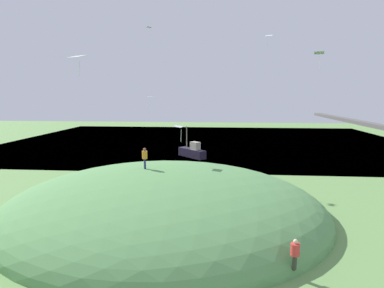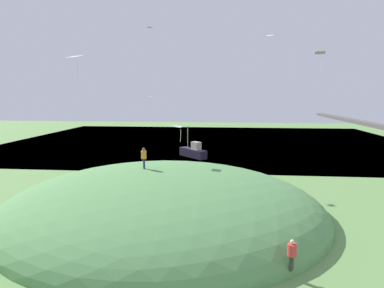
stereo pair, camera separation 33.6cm
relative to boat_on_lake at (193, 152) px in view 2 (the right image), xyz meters
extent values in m
plane|color=#65934D|center=(15.42, 1.52, -0.84)|extent=(160.00, 160.00, 0.00)
cube|color=#31566A|center=(-18.33, 1.52, -1.04)|extent=(57.32, 80.00, 0.40)
ellipsoid|color=#599151|center=(23.49, -0.31, -0.84)|extent=(24.10, 26.21, 6.96)
cube|color=#5A5854|center=(-18.33, 31.03, 3.36)|extent=(51.59, 1.80, 0.70)
cube|color=#221C30|center=(-0.08, -0.08, -0.20)|extent=(4.78, 4.59, 1.28)
cube|color=#AEA592|center=(0.50, 0.47, 1.03)|extent=(1.72, 1.69, 1.18)
cylinder|color=gray|center=(-1.06, -0.99, 2.15)|extent=(0.14, 0.14, 3.43)
cube|color=navy|center=(23.05, -1.92, 3.02)|extent=(0.27, 0.22, 0.83)
cylinder|color=orange|center=(23.05, -1.92, 3.77)|extent=(0.58, 0.58, 0.66)
sphere|color=brown|center=(23.05, -1.92, 4.22)|extent=(0.25, 0.25, 0.25)
cube|color=#35362B|center=(32.55, 8.17, 0.00)|extent=(0.30, 0.27, 0.81)
cylinder|color=red|center=(32.55, 8.17, 0.72)|extent=(0.66, 0.66, 0.64)
sphere|color=beige|center=(32.55, 8.17, 1.16)|extent=(0.24, 0.24, 0.24)
cube|color=white|center=(9.27, 15.42, 13.41)|extent=(1.02, 1.26, 0.25)
cylinder|color=white|center=(9.13, 15.60, 12.15)|extent=(0.06, 0.21, 1.98)
cube|color=white|center=(19.81, 0.43, 5.81)|extent=(1.19, 0.90, 0.13)
cylinder|color=white|center=(19.71, 0.68, 4.97)|extent=(0.07, 0.09, 1.14)
cube|color=silver|center=(29.50, -4.37, 10.89)|extent=(1.13, 1.30, 0.21)
cylinder|color=silver|center=(29.52, -4.23, 10.18)|extent=(0.11, 0.06, 0.88)
cube|color=white|center=(8.01, -4.64, 16.84)|extent=(0.79, 0.76, 0.05)
cylinder|color=white|center=(8.08, -4.40, 16.23)|extent=(0.09, 0.14, 0.90)
cube|color=white|center=(3.94, 10.40, 16.30)|extent=(1.00, 1.15, 0.24)
cylinder|color=white|center=(4.13, 10.21, 15.27)|extent=(0.06, 0.19, 1.58)
cube|color=white|center=(10.60, -4.07, 8.40)|extent=(0.76, 0.87, 0.05)
cylinder|color=white|center=(10.71, -4.20, 7.37)|extent=(0.20, 0.09, 1.70)
cylinder|color=brown|center=(10.14, 3.98, -0.43)|extent=(0.14, 0.14, 0.82)
camera|label=1|loc=(48.71, 4.23, 8.63)|focal=30.35mm
camera|label=2|loc=(48.67, 4.57, 8.63)|focal=30.35mm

